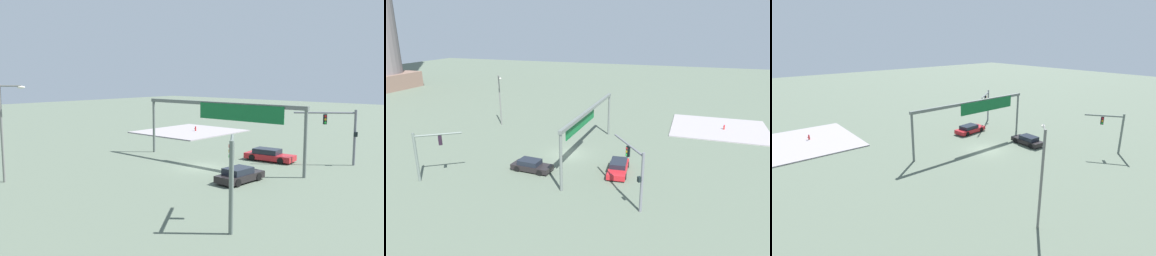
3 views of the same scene
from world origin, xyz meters
TOP-DOWN VIEW (x-y plane):
  - ground_plane at (0.00, 0.00)m, footprint 199.82×199.82m
  - sidewalk_corner at (17.17, -17.87)m, footprint 12.53×13.76m
  - traffic_signal_near_corner at (-11.23, 10.63)m, footprint 2.76×3.78m
  - traffic_signal_opposite_side at (-9.28, -9.60)m, footprint 5.01×3.55m
  - streetlamp_curved_arm at (8.14, 14.24)m, footprint 1.73×1.53m
  - overhead_sign_gantry at (-0.67, -2.68)m, footprint 18.45×0.43m
  - sedan_car_approaching at (-5.80, 2.02)m, footprint 2.07×4.44m
  - sedan_car_waiting_far at (-3.17, -6.90)m, footprint 5.05×2.38m
  - fire_hydrant_on_curb at (16.56, -18.51)m, footprint 0.33×0.22m

SIDE VIEW (x-z plane):
  - ground_plane at x=0.00m, z-range 0.00..0.00m
  - sidewalk_corner at x=17.17m, z-range 0.00..0.15m
  - fire_hydrant_on_curb at x=16.56m, z-range 0.13..0.84m
  - sedan_car_approaching at x=-5.80m, z-range -0.03..1.18m
  - sedan_car_waiting_far at x=-3.17m, z-range -0.03..1.18m
  - traffic_signal_near_corner at x=-11.23m, z-range 0.85..5.91m
  - traffic_signal_opposite_side at x=-9.28m, z-range 0.97..6.26m
  - streetlamp_curved_arm at x=8.14m, z-range 0.60..8.40m
  - overhead_sign_gantry at x=-0.67m, z-range 2.00..7.96m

